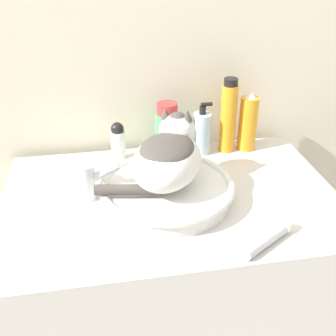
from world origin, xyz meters
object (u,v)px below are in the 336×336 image
mouthwash_bottle (167,131)px  spray_bottle_trigger (248,123)px  faucet (89,179)px  shampoo_bottle_tall (228,117)px  soap_pump_bottle (202,133)px  deodorant_stick (118,141)px  cat (168,155)px  cream_tube (267,238)px

mouthwash_bottle → spray_bottle_trigger: (0.26, 0.00, 0.01)m
faucet → shampoo_bottle_tall: shampoo_bottle_tall is taller
shampoo_bottle_tall → soap_pump_bottle: 0.10m
deodorant_stick → shampoo_bottle_tall: bearing=0.0°
cat → deodorant_stick: 0.27m
deodorant_stick → mouthwash_bottle: mouthwash_bottle is taller
cat → faucet: size_ratio=2.63×
soap_pump_bottle → spray_bottle_trigger: spray_bottle_trigger is taller
cat → shampoo_bottle_tall: size_ratio=1.33×
soap_pump_bottle → mouthwash_bottle: (-0.11, 0.00, 0.01)m
faucet → deodorant_stick: deodorant_stick is taller
cream_tube → shampoo_bottle_tall: bearing=84.6°
faucet → cat: bearing=3.7°
mouthwash_bottle → cat: bearing=-99.4°
faucet → mouthwash_bottle: bearing=51.2°
cat → soap_pump_bottle: (0.15, 0.23, -0.06)m
faucet → spray_bottle_trigger: size_ratio=0.62×
cat → deodorant_stick: (-0.11, 0.23, -0.07)m
deodorant_stick → spray_bottle_trigger: (0.42, 0.00, 0.03)m
soap_pump_bottle → mouthwash_bottle: size_ratio=0.97×
cat → cream_tube: size_ratio=2.10×
shampoo_bottle_tall → soap_pump_bottle: bearing=180.0°
cat → cream_tube: bearing=-114.6°
mouthwash_bottle → cream_tube: 0.50m
cat → soap_pump_bottle: size_ratio=1.88×
shampoo_bottle_tall → mouthwash_bottle: size_ratio=1.38×
cat → cream_tube: (0.19, -0.24, -0.11)m
mouthwash_bottle → cream_tube: mouthwash_bottle is taller
soap_pump_bottle → deodorant_stick: bearing=180.0°
shampoo_bottle_tall → soap_pump_bottle: (-0.08, 0.00, -0.05)m
deodorant_stick → spray_bottle_trigger: 0.42m
soap_pump_bottle → spray_bottle_trigger: 0.15m
soap_pump_bottle → mouthwash_bottle: 0.11m
shampoo_bottle_tall → cream_tube: (-0.04, -0.47, -0.10)m
spray_bottle_trigger → soap_pump_bottle: bearing=180.0°
deodorant_stick → mouthwash_bottle: (0.15, 0.00, 0.02)m
faucet → shampoo_bottle_tall: size_ratio=0.50×
faucet → shampoo_bottle_tall: bearing=36.0°
shampoo_bottle_tall → mouthwash_bottle: 0.20m
cat → deodorant_stick: cat is taller
soap_pump_bottle → cream_tube: 0.47m
faucet → deodorant_stick: bearing=77.2°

